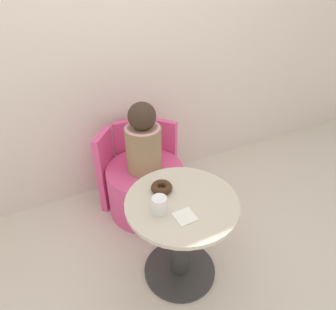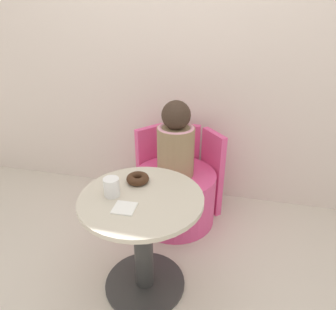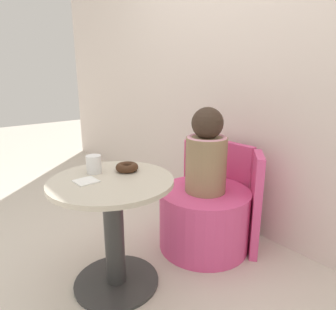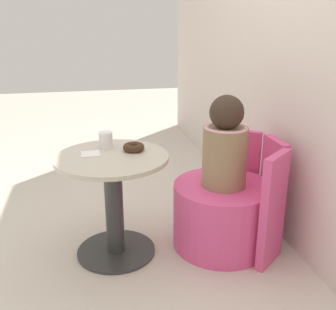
{
  "view_description": "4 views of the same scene",
  "coord_description": "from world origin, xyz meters",
  "px_view_note": "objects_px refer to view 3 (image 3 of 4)",
  "views": [
    {
      "loc": [
        -0.67,
        -1.09,
        1.79
      ],
      "look_at": [
        0.07,
        0.38,
        0.7
      ],
      "focal_mm": 32.0,
      "sensor_mm": 36.0,
      "label": 1
    },
    {
      "loc": [
        0.41,
        -1.22,
        1.51
      ],
      "look_at": [
        0.02,
        0.4,
        0.7
      ],
      "focal_mm": 32.0,
      "sensor_mm": 36.0,
      "label": 2
    },
    {
      "loc": [
        1.3,
        -0.68,
        1.17
      ],
      "look_at": [
        -0.0,
        0.37,
        0.71
      ],
      "focal_mm": 32.0,
      "sensor_mm": 36.0,
      "label": 3
    },
    {
      "loc": [
        2.1,
        -0.12,
        1.37
      ],
      "look_at": [
        -0.0,
        0.33,
        0.62
      ],
      "focal_mm": 42.0,
      "sensor_mm": 36.0,
      "label": 4
    }
  ],
  "objects_px": {
    "donut": "(127,167)",
    "cup": "(94,164)",
    "tub_chair": "(204,219)",
    "child_figure": "(206,154)",
    "round_table": "(113,219)"
  },
  "relations": [
    {
      "from": "donut",
      "to": "cup",
      "type": "height_order",
      "value": "cup"
    },
    {
      "from": "donut",
      "to": "cup",
      "type": "relative_size",
      "value": 1.29
    },
    {
      "from": "tub_chair",
      "to": "child_figure",
      "type": "bearing_deg",
      "value": -104.88
    },
    {
      "from": "cup",
      "to": "donut",
      "type": "bearing_deg",
      "value": 60.86
    },
    {
      "from": "tub_chair",
      "to": "child_figure",
      "type": "xyz_separation_m",
      "value": [
        -0.0,
        -0.0,
        0.46
      ]
    },
    {
      "from": "round_table",
      "to": "child_figure",
      "type": "height_order",
      "value": "child_figure"
    },
    {
      "from": "child_figure",
      "to": "tub_chair",
      "type": "bearing_deg",
      "value": 75.12
    },
    {
      "from": "tub_chair",
      "to": "donut",
      "type": "height_order",
      "value": "donut"
    },
    {
      "from": "round_table",
      "to": "cup",
      "type": "xyz_separation_m",
      "value": [
        -0.15,
        -0.02,
        0.28
      ]
    },
    {
      "from": "tub_chair",
      "to": "cup",
      "type": "xyz_separation_m",
      "value": [
        -0.19,
        -0.69,
        0.48
      ]
    },
    {
      "from": "round_table",
      "to": "cup",
      "type": "distance_m",
      "value": 0.32
    },
    {
      "from": "tub_chair",
      "to": "donut",
      "type": "distance_m",
      "value": 0.7
    },
    {
      "from": "round_table",
      "to": "tub_chair",
      "type": "relative_size",
      "value": 1.08
    },
    {
      "from": "child_figure",
      "to": "donut",
      "type": "xyz_separation_m",
      "value": [
        -0.1,
        -0.53,
        -0.01
      ]
    },
    {
      "from": "donut",
      "to": "round_table",
      "type": "bearing_deg",
      "value": -64.84
    }
  ]
}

